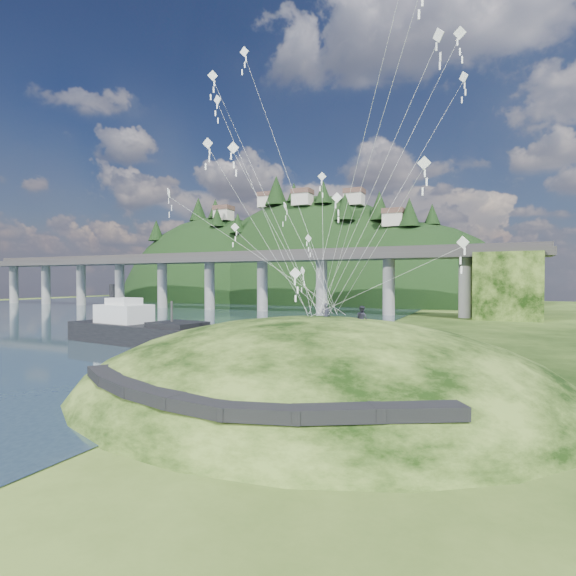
% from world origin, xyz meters
% --- Properties ---
extents(ground, '(320.00, 320.00, 0.00)m').
position_xyz_m(ground, '(0.00, 0.00, 0.00)').
color(ground, black).
rests_on(ground, ground).
extents(grass_hill, '(36.00, 32.00, 13.00)m').
position_xyz_m(grass_hill, '(8.00, 2.00, -1.50)').
color(grass_hill, black).
rests_on(grass_hill, ground).
extents(footpath, '(22.29, 5.84, 0.83)m').
position_xyz_m(footpath, '(7.46, -9.74, 2.08)').
color(footpath, black).
rests_on(footpath, ground).
extents(bridge, '(160.00, 11.00, 15.00)m').
position_xyz_m(bridge, '(-26.46, 70.07, 9.70)').
color(bridge, '#2D2B2B').
rests_on(bridge, ground).
extents(far_ridge, '(153.00, 70.00, 94.50)m').
position_xyz_m(far_ridge, '(-43.58, 122.17, -7.44)').
color(far_ridge, black).
rests_on(far_ridge, ground).
extents(work_barge, '(21.02, 8.41, 7.15)m').
position_xyz_m(work_barge, '(-19.42, 13.68, 1.79)').
color(work_barge, black).
rests_on(work_barge, ground).
extents(wooden_dock, '(13.66, 5.90, 0.97)m').
position_xyz_m(wooden_dock, '(-2.66, 8.09, 0.43)').
color(wooden_dock, '#3A2218').
rests_on(wooden_dock, ground).
extents(kite_flyers, '(3.87, 1.28, 2.01)m').
position_xyz_m(kite_flyers, '(9.90, 3.77, 5.85)').
color(kite_flyers, '#242430').
rests_on(kite_flyers, ground).
extents(kite_swarm, '(21.36, 16.91, 20.89)m').
position_xyz_m(kite_swarm, '(7.46, 3.21, 17.53)').
color(kite_swarm, white).
rests_on(kite_swarm, ground).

